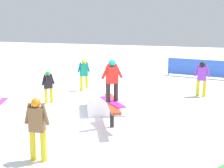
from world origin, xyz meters
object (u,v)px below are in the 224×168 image
Objects in this scene: rail_feature at (112,106)px; loose_snowboard_magenta at (1,102)px; main_rider_on_rail at (112,81)px; bystander_purple at (202,77)px; bystander_teal at (84,73)px; bystander_brown at (37,126)px; bystander_black at (48,85)px.

loose_snowboard_magenta is (-1.54, -5.45, -0.70)m from rail_feature.
loose_snowboard_magenta is at bearing -147.09° from main_rider_on_rail.
rail_feature is 1.39× the size of bystander_purple.
bystander_purple is 5.56m from bystander_teal.
bystander_teal is (0.49, -5.53, -0.03)m from bystander_purple.
bystander_brown is 5.46m from bystander_black.
main_rider_on_rail is at bearing -125.93° from loose_snowboard_magenta.
rail_feature is 1.59× the size of main_rider_on_rail.
bystander_black is at bearing -144.53° from rail_feature.
rail_feature is 5.76m from bystander_purple.
bystander_purple is at bearing 144.33° from bystander_teal.
bystander_brown is (8.00, -3.65, 0.02)m from bystander_purple.
main_rider_on_rail is at bearing -114.51° from bystander_brown.
rail_feature reaches higher than loose_snowboard_magenta.
main_rider_on_rail is at bearing 0.00° from rail_feature.
bystander_purple reaches higher than rail_feature.
bystander_brown reaches higher than loose_snowboard_magenta.
loose_snowboard_magenta is (3.58, -8.08, -0.88)m from bystander_purple.
main_rider_on_rail is 0.90× the size of bystander_teal.
bystander_purple is at bearing 128.82° from rail_feature.
loose_snowboard_magenta is at bearing 24.49° from bystander_purple.
bystander_purple is at bearing -119.56° from bystander_brown.
main_rider_on_rail is 5.79m from bystander_purple.
loose_snowboard_magenta is (0.48, -2.02, -0.75)m from bystander_black.
bystander_purple is 1.17× the size of bystander_black.
rail_feature is at bearing 0.00° from main_rider_on_rail.
bystander_purple is at bearing -86.27° from loose_snowboard_magenta.
bystander_black is (-4.91, -2.40, -0.15)m from bystander_brown.
loose_snowboard_magenta is (-4.42, -4.43, -0.90)m from bystander_brown.
bystander_brown is at bearing -155.13° from loose_snowboard_magenta.
bystander_brown is at bearing 63.34° from bystander_teal.
bystander_black is at bearing 27.66° from bystander_purple.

